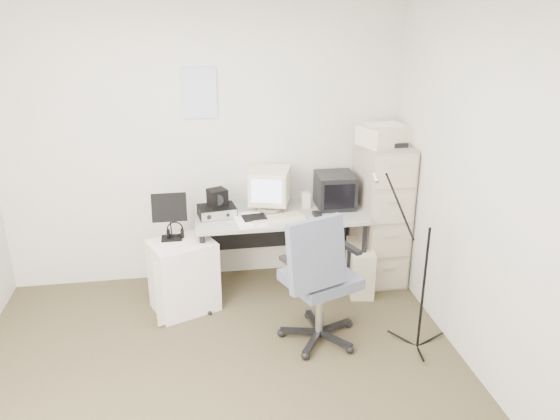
{
  "coord_description": "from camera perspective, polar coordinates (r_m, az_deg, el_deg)",
  "views": [
    {
      "loc": [
        -0.09,
        -3.01,
        2.5
      ],
      "look_at": [
        0.55,
        0.95,
        0.95
      ],
      "focal_mm": 35.0,
      "sensor_mm": 36.0,
      "label": 1
    }
  ],
  "objects": [
    {
      "name": "ceiling",
      "position": [
        3.01,
        -8.01,
        20.94
      ],
      "size": [
        3.6,
        3.6,
        0.01
      ],
      "primitive_type": "cube",
      "color": "white",
      "rests_on": "ground"
    },
    {
      "name": "mic_stand",
      "position": [
        4.14,
        14.94,
        -6.17
      ],
      "size": [
        0.02,
        0.02,
        1.3
      ],
      "primitive_type": "cylinder",
      "rotation": [
        0.0,
        0.0,
        1.62
      ],
      "color": "black",
      "rests_on": "floor"
    },
    {
      "name": "mouse",
      "position": [
        4.78,
        3.88,
        -0.44
      ],
      "size": [
        0.07,
        0.11,
        0.03
      ],
      "primitive_type": "cube",
      "rotation": [
        0.0,
        0.0,
        0.11
      ],
      "color": "black",
      "rests_on": "desk"
    },
    {
      "name": "keyboard",
      "position": [
        4.67,
        -0.35,
        -0.95
      ],
      "size": [
        0.5,
        0.28,
        0.03
      ],
      "primitive_type": "cube",
      "rotation": [
        0.0,
        0.0,
        0.25
      ],
      "color": "beige",
      "rests_on": "desk"
    },
    {
      "name": "radio_speaker",
      "position": [
        4.76,
        -6.57,
        1.31
      ],
      "size": [
        0.19,
        0.19,
        0.15
      ],
      "primitive_type": "cube",
      "rotation": [
        0.0,
        0.0,
        0.4
      ],
      "color": "black",
      "rests_on": "radio_receiver"
    },
    {
      "name": "office_chair",
      "position": [
        4.15,
        4.25,
        -6.96
      ],
      "size": [
        0.82,
        0.82,
        1.1
      ],
      "primitive_type": "cube",
      "rotation": [
        0.0,
        0.0,
        0.38
      ],
      "color": "slate",
      "rests_on": "floor"
    },
    {
      "name": "papers",
      "position": [
        4.67,
        -3.18,
        -1.0
      ],
      "size": [
        0.28,
        0.36,
        0.02
      ],
      "primitive_type": "cube",
      "rotation": [
        0.0,
        0.0,
        0.12
      ],
      "color": "white",
      "rests_on": "desk"
    },
    {
      "name": "side_cart",
      "position": [
        4.73,
        -10.04,
        -6.77
      ],
      "size": [
        0.62,
        0.56,
        0.62
      ],
      "primitive_type": "cube",
      "rotation": [
        0.0,
        0.0,
        0.39
      ],
      "color": "silver",
      "rests_on": "floor"
    },
    {
      "name": "headphones",
      "position": [
        4.67,
        -10.89,
        -2.31
      ],
      "size": [
        0.2,
        0.2,
        0.03
      ],
      "primitive_type": "torus",
      "rotation": [
        0.0,
        0.0,
        0.35
      ],
      "color": "black",
      "rests_on": "side_cart"
    },
    {
      "name": "filing_cabinet",
      "position": [
        5.13,
        10.46,
        -0.35
      ],
      "size": [
        0.4,
        0.6,
        1.3
      ],
      "primitive_type": "cube",
      "color": "gray",
      "rests_on": "floor"
    },
    {
      "name": "wall_calendar",
      "position": [
        4.85,
        -8.44,
        12.04
      ],
      "size": [
        0.3,
        0.02,
        0.44
      ],
      "primitive_type": "cube",
      "color": "white",
      "rests_on": "wall_back"
    },
    {
      "name": "music_stand",
      "position": [
        4.59,
        -11.42,
        -0.6
      ],
      "size": [
        0.31,
        0.2,
        0.42
      ],
      "primitive_type": "cube",
      "rotation": [
        0.0,
        0.0,
        0.18
      ],
      "color": "black",
      "rests_on": "side_cart"
    },
    {
      "name": "radio_receiver",
      "position": [
        4.79,
        -6.61,
        -0.12
      ],
      "size": [
        0.35,
        0.27,
        0.09
      ],
      "primitive_type": "cube",
      "rotation": [
        0.0,
        0.0,
        0.14
      ],
      "color": "black",
      "rests_on": "desk"
    },
    {
      "name": "floor",
      "position": [
        3.92,
        -6.06,
        -18.79
      ],
      "size": [
        3.6,
        3.6,
        0.01
      ],
      "primitive_type": "cube",
      "color": "#393521",
      "rests_on": "ground"
    },
    {
      "name": "wall_right",
      "position": [
        3.76,
        21.6,
        0.2
      ],
      "size": [
        0.02,
        3.6,
        2.5
      ],
      "primitive_type": "cube",
      "color": "beige",
      "rests_on": "ground"
    },
    {
      "name": "printer",
      "position": [
        4.93,
        10.95,
        7.7
      ],
      "size": [
        0.52,
        0.44,
        0.17
      ],
      "primitive_type": "cube",
      "rotation": [
        0.0,
        0.0,
        0.38
      ],
      "color": "beige",
      "rests_on": "filing_cabinet"
    },
    {
      "name": "wall_back",
      "position": [
        4.97,
        -7.9,
        6.37
      ],
      "size": [
        3.6,
        0.02,
        2.5
      ],
      "primitive_type": "cube",
      "color": "beige",
      "rests_on": "ground"
    },
    {
      "name": "crt_tv",
      "position": [
        4.98,
        5.76,
        2.08
      ],
      "size": [
        0.34,
        0.36,
        0.3
      ],
      "primitive_type": "cube",
      "rotation": [
        0.0,
        0.0,
        -0.02
      ],
      "color": "black",
      "rests_on": "desk"
    },
    {
      "name": "desk_speaker",
      "position": [
        4.95,
        2.68,
        1.04
      ],
      "size": [
        0.08,
        0.08,
        0.14
      ],
      "primitive_type": "cube",
      "rotation": [
        0.0,
        0.0,
        -0.01
      ],
      "color": "beige",
      "rests_on": "desk"
    },
    {
      "name": "pc_tower",
      "position": [
        5.05,
        8.34,
        -5.98
      ],
      "size": [
        0.27,
        0.49,
        0.43
      ],
      "primitive_type": "cube",
      "rotation": [
        0.0,
        0.0,
        -0.15
      ],
      "color": "beige",
      "rests_on": "floor"
    },
    {
      "name": "desk",
      "position": [
        4.99,
        -0.01,
        -4.16
      ],
      "size": [
        1.5,
        0.7,
        0.73
      ],
      "primitive_type": "cube",
      "color": "#99998E",
      "rests_on": "floor"
    },
    {
      "name": "crt_monitor",
      "position": [
        4.88,
        -1.06,
        2.19
      ],
      "size": [
        0.43,
        0.44,
        0.37
      ],
      "primitive_type": "cube",
      "rotation": [
        0.0,
        0.0,
        -0.3
      ],
      "color": "beige",
      "rests_on": "desk"
    }
  ]
}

